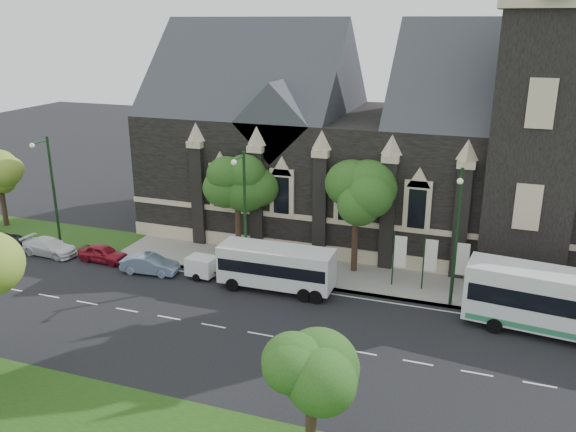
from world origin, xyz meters
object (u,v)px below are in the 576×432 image
at_px(car_far_white, 50,247).
at_px(sedan, 150,264).
at_px(tree_walk_left, 241,184).
at_px(street_lamp_near, 457,231).
at_px(box_trailer, 202,266).
at_px(tree_walk_far, 2,175).
at_px(banner_flag_right, 460,262).
at_px(street_lamp_mid, 244,208).
at_px(car_far_red, 103,253).
at_px(tree_walk_right, 360,194).
at_px(banner_flag_left, 398,254).
at_px(banner_flag_center, 428,258).
at_px(tree_park_east, 317,370).
at_px(street_lamp_far, 51,187).
at_px(shuttle_bus, 277,266).

bearing_deg(car_far_white, sedan, -89.62).
height_order(tree_walk_left, street_lamp_near, street_lamp_near).
relative_size(street_lamp_near, box_trailer, 3.12).
xyz_separation_m(tree_walk_far, banner_flag_right, (38.11, -1.18, -2.24)).
distance_m(street_lamp_mid, car_far_red, 12.08).
bearing_deg(box_trailer, tree_walk_right, 29.59).
xyz_separation_m(street_lamp_near, banner_flag_left, (-3.71, 1.91, -2.73)).
distance_m(tree_walk_right, banner_flag_center, 6.36).
relative_size(tree_park_east, tree_walk_left, 0.82).
bearing_deg(street_lamp_near, sedan, -175.52).
relative_size(banner_flag_left, box_trailer, 1.39).
xyz_separation_m(tree_walk_right, street_lamp_far, (-23.21, -3.62, -0.71)).
relative_size(shuttle_bus, sedan, 1.87).
bearing_deg(tree_walk_right, banner_flag_left, -29.10).
height_order(street_lamp_far, car_far_white, street_lamp_far).
relative_size(banner_flag_left, car_far_red, 1.04).
xyz_separation_m(banner_flag_left, car_far_white, (-26.15, -3.06, -1.73)).
xyz_separation_m(street_lamp_mid, car_far_red, (-11.19, -0.90, -4.46)).
distance_m(tree_walk_left, banner_flag_right, 16.52).
distance_m(tree_park_east, banner_flag_right, 18.91).
xyz_separation_m(street_lamp_near, banner_flag_right, (0.29, 1.91, -2.73)).
xyz_separation_m(tree_walk_far, car_far_red, (12.64, -3.99, -3.96)).
bearing_deg(car_far_white, shuttle_bus, -86.54).
xyz_separation_m(tree_walk_far, banner_flag_center, (36.11, -1.18, -2.24)).
distance_m(street_lamp_far, car_far_red, 6.62).
bearing_deg(banner_flag_left, banner_flag_right, 0.00).
bearing_deg(banner_flag_right, sedan, -170.46).
distance_m(tree_walk_right, shuttle_bus, 7.67).
bearing_deg(sedan, tree_walk_right, -74.96).
distance_m(tree_walk_right, street_lamp_mid, 8.10).
distance_m(tree_walk_left, street_lamp_far, 14.67).
relative_size(tree_walk_far, banner_flag_center, 1.57).
xyz_separation_m(banner_flag_center, banner_flag_right, (2.00, 0.00, 0.00)).
distance_m(banner_flag_center, car_far_red, 23.71).
relative_size(banner_flag_left, banner_flag_center, 1.00).
height_order(shuttle_bus, car_far_red, shuttle_bus).
relative_size(tree_park_east, banner_flag_left, 1.57).
distance_m(street_lamp_near, sedan, 21.23).
distance_m(tree_walk_left, car_far_white, 15.70).
bearing_deg(banner_flag_center, tree_walk_left, 173.11).
bearing_deg(sedan, banner_flag_center, -85.07).
bearing_deg(street_lamp_mid, tree_walk_right, 26.65).
distance_m(banner_flag_left, shuttle_bus, 8.12).
distance_m(street_lamp_mid, banner_flag_center, 12.73).
distance_m(tree_park_east, banner_flag_left, 18.46).
bearing_deg(car_far_red, shuttle_bus, -88.76).
bearing_deg(tree_walk_far, tree_walk_left, 1.37).
xyz_separation_m(banner_flag_right, car_far_white, (-30.15, -3.06, -1.73)).
bearing_deg(shuttle_bus, car_far_red, 178.24).
xyz_separation_m(shuttle_bus, car_far_red, (-13.96, 0.20, -1.06)).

